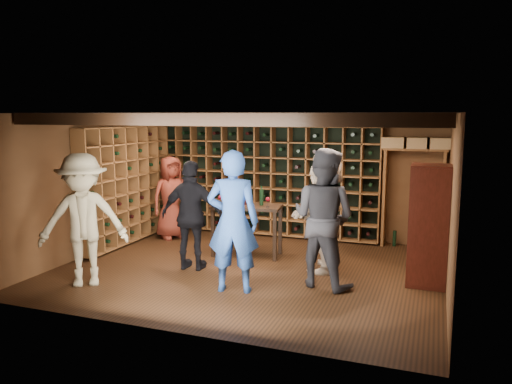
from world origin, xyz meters
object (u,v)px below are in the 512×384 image
(display_cabinet, at_px, (428,228))
(man_blue_shirt, at_px, (233,222))
(guest_woman_black, at_px, (192,216))
(guest_red_floral, at_px, (171,197))
(tasting_table, at_px, (247,211))
(man_grey_suit, at_px, (323,218))
(guest_khaki, at_px, (83,220))
(guest_beige, at_px, (325,212))

(display_cabinet, bearing_deg, man_blue_shirt, -155.01)
(guest_woman_black, bearing_deg, guest_red_floral, -56.95)
(guest_woman_black, bearing_deg, tasting_table, -122.24)
(display_cabinet, bearing_deg, guest_red_floral, 165.84)
(man_blue_shirt, distance_m, man_grey_suit, 1.32)
(guest_khaki, distance_m, guest_beige, 3.68)
(guest_khaki, distance_m, tasting_table, 2.82)
(man_grey_suit, xyz_separation_m, guest_red_floral, (-3.50, 1.77, -0.17))
(guest_beige, bearing_deg, display_cabinet, 85.98)
(guest_beige, bearing_deg, man_grey_suit, 14.57)
(tasting_table, bearing_deg, man_blue_shirt, -81.50)
(guest_woman_black, relative_size, guest_beige, 0.93)
(tasting_table, bearing_deg, guest_woman_black, -123.57)
(man_blue_shirt, bearing_deg, guest_khaki, -0.10)
(guest_woman_black, xyz_separation_m, guest_beige, (2.01, 0.70, 0.07))
(guest_beige, bearing_deg, tasting_table, -99.14)
(man_blue_shirt, xyz_separation_m, guest_red_floral, (-2.37, 2.44, -0.17))
(man_blue_shirt, relative_size, guest_beige, 1.06)
(guest_woman_black, distance_m, guest_beige, 2.13)
(guest_woman_black, relative_size, tasting_table, 1.39)
(man_blue_shirt, distance_m, tasting_table, 1.84)
(guest_khaki, xyz_separation_m, guest_beige, (3.14, 1.91, -0.02))
(display_cabinet, bearing_deg, guest_woman_black, -172.39)
(guest_red_floral, bearing_deg, man_grey_suit, -83.32)
(guest_khaki, height_order, tasting_table, guest_khaki)
(guest_red_floral, bearing_deg, display_cabinet, -70.67)
(display_cabinet, bearing_deg, guest_khaki, -160.25)
(display_cabinet, xyz_separation_m, tasting_table, (-3.04, 0.57, -0.06))
(display_cabinet, xyz_separation_m, man_grey_suit, (-1.43, -0.53, 0.15))
(display_cabinet, relative_size, guest_red_floral, 1.05)
(guest_red_floral, distance_m, tasting_table, 2.01)
(man_grey_suit, bearing_deg, guest_woman_black, 15.71)
(man_grey_suit, relative_size, guest_khaki, 1.04)
(guest_khaki, bearing_deg, display_cabinet, -13.64)
(man_blue_shirt, bearing_deg, guest_woman_black, -48.51)
(guest_woman_black, bearing_deg, man_blue_shirt, 139.40)
(guest_khaki, relative_size, guest_beige, 1.02)
(man_blue_shirt, xyz_separation_m, guest_woman_black, (-1.01, 0.72, -0.12))
(display_cabinet, height_order, guest_beige, guest_beige)
(display_cabinet, height_order, man_blue_shirt, man_blue_shirt)
(guest_red_floral, distance_m, guest_woman_black, 2.19)
(guest_woman_black, xyz_separation_m, tasting_table, (0.53, 1.05, -0.08))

